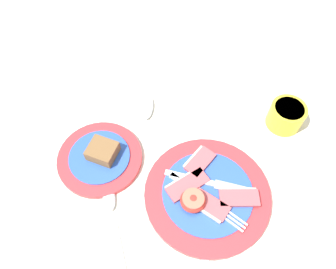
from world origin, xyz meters
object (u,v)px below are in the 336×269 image
Objects in this scene: sugar_cup at (286,115)px; teaspoon_by_saucer at (111,207)px; bread_plate at (100,157)px; breakfast_plate at (206,194)px; teaspoon_near_cup at (149,99)px.

sugar_cup is 0.49× the size of teaspoon_by_saucer.
sugar_cup is at bearing 32.96° from bread_plate.
sugar_cup is (0.12, 0.24, 0.02)m from breakfast_plate.
bread_plate is at bearing -147.04° from sugar_cup.
bread_plate is 0.12m from teaspoon_by_saucer.
sugar_cup is at bearing 83.14° from teaspoon_near_cup.
bread_plate is at bearing 179.30° from breakfast_plate.
sugar_cup is (0.37, 0.24, 0.02)m from bread_plate.
teaspoon_by_saucer is (-0.30, -0.33, -0.03)m from sugar_cup.
teaspoon_near_cup is (-0.33, -0.05, -0.03)m from sugar_cup.
teaspoon_near_cup is at bearing -172.06° from sugar_cup.
breakfast_plate is 0.25m from bread_plate.
teaspoon_by_saucer is 0.29m from teaspoon_near_cup.
teaspoon_by_saucer is 0.88× the size of teaspoon_near_cup.
teaspoon_by_saucer and teaspoon_near_cup have the same top height.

